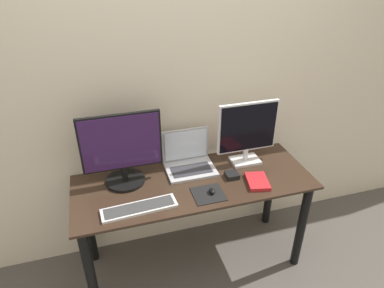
# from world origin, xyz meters

# --- Properties ---
(wall_back) EXTENTS (7.00, 0.05, 2.50)m
(wall_back) POSITION_xyz_m (0.00, 0.67, 1.25)
(wall_back) COLOR beige
(wall_back) RESTS_ON ground_plane
(desk) EXTENTS (1.59, 0.60, 0.75)m
(desk) POSITION_xyz_m (0.00, 0.30, 0.59)
(desk) COLOR #332319
(desk) RESTS_ON ground_plane
(monitor_left) EXTENTS (0.51, 0.26, 0.49)m
(monitor_left) POSITION_xyz_m (-0.44, 0.43, 1.00)
(monitor_left) COLOR black
(monitor_left) RESTS_ON desk
(monitor_right) EXTENTS (0.43, 0.14, 0.46)m
(monitor_right) POSITION_xyz_m (0.42, 0.43, 1.00)
(monitor_right) COLOR silver
(monitor_right) RESTS_ON desk
(laptop) EXTENTS (0.34, 0.26, 0.26)m
(laptop) POSITION_xyz_m (0.01, 0.48, 0.82)
(laptop) COLOR #ADADB2
(laptop) RESTS_ON desk
(keyboard) EXTENTS (0.46, 0.15, 0.02)m
(keyboard) POSITION_xyz_m (-0.39, 0.12, 0.76)
(keyboard) COLOR silver
(keyboard) RESTS_ON desk
(mousepad) EXTENTS (0.20, 0.18, 0.00)m
(mousepad) POSITION_xyz_m (0.05, 0.14, 0.75)
(mousepad) COLOR black
(mousepad) RESTS_ON desk
(mouse) EXTENTS (0.04, 0.06, 0.03)m
(mouse) POSITION_xyz_m (0.07, 0.14, 0.77)
(mouse) COLOR black
(mouse) RESTS_ON mousepad
(book) EXTENTS (0.17, 0.22, 0.02)m
(book) POSITION_xyz_m (0.40, 0.16, 0.76)
(book) COLOR red
(book) RESTS_ON desk
(power_brick) EXTENTS (0.09, 0.09, 0.03)m
(power_brick) POSITION_xyz_m (0.26, 0.27, 0.77)
(power_brick) COLOR black
(power_brick) RESTS_ON desk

